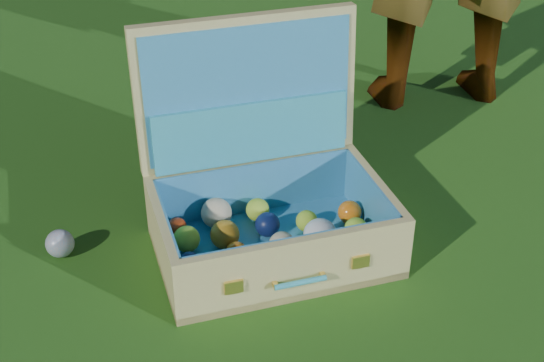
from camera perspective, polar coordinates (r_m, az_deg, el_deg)
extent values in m
plane|color=#215114|center=(2.01, 4.11, -4.67)|extent=(60.00, 60.00, 0.00)
sphere|color=teal|center=(2.02, -15.68, -4.55)|extent=(0.07, 0.07, 0.07)
cube|color=#CEBA6E|center=(1.96, 0.08, -5.28)|extent=(0.67, 0.53, 0.02)
cube|color=#CEBA6E|center=(1.78, 1.87, -6.73)|extent=(0.57, 0.17, 0.18)
cube|color=#CEBA6E|center=(2.07, -1.44, -0.62)|extent=(0.57, 0.17, 0.18)
cube|color=#CEBA6E|center=(1.87, -8.20, -4.91)|extent=(0.11, 0.34, 0.18)
cube|color=#CEBA6E|center=(2.01, 7.77, -2.03)|extent=(0.11, 0.34, 0.18)
cube|color=teal|center=(1.96, 0.08, -4.96)|extent=(0.61, 0.48, 0.01)
cube|color=teal|center=(1.78, 1.73, -6.20)|extent=(0.52, 0.15, 0.15)
cube|color=teal|center=(2.05, -1.34, -0.56)|extent=(0.52, 0.15, 0.15)
cube|color=teal|center=(1.87, -7.81, -4.57)|extent=(0.10, 0.34, 0.15)
cube|color=teal|center=(2.00, 7.44, -1.84)|extent=(0.10, 0.34, 0.15)
cube|color=#CEBA6E|center=(1.97, -1.90, 6.92)|extent=(0.58, 0.22, 0.39)
cube|color=teal|center=(1.95, -1.74, 6.72)|extent=(0.53, 0.17, 0.35)
cube|color=teal|center=(1.98, -1.56, 3.70)|extent=(0.51, 0.17, 0.16)
cube|color=#F2C659|center=(1.73, -2.89, -7.98)|extent=(0.04, 0.02, 0.03)
cube|color=#F2C659|center=(1.82, 6.69, -6.05)|extent=(0.04, 0.02, 0.03)
cylinder|color=teal|center=(1.77, 2.16, -7.65)|extent=(0.13, 0.05, 0.01)
cube|color=#F2C659|center=(1.76, 0.26, -7.86)|extent=(0.02, 0.02, 0.01)
cube|color=#F2C659|center=(1.79, 3.85, -7.13)|extent=(0.02, 0.02, 0.01)
sphere|color=silver|center=(1.78, -5.59, -7.33)|extent=(0.09, 0.09, 0.09)
sphere|color=#BA320E|center=(1.82, -2.22, -7.39)|extent=(0.04, 0.04, 0.04)
sphere|color=#B5D634|center=(1.84, 1.26, -6.47)|extent=(0.06, 0.06, 0.06)
sphere|color=orange|center=(1.88, 4.16, -5.63)|extent=(0.06, 0.06, 0.06)
sphere|color=#B87C18|center=(1.91, 7.67, -5.18)|extent=(0.06, 0.06, 0.06)
sphere|color=#0E1A47|center=(1.86, -6.25, -6.14)|extent=(0.06, 0.06, 0.06)
sphere|color=orange|center=(1.89, -2.71, -5.35)|extent=(0.05, 0.05, 0.05)
sphere|color=beige|center=(1.90, 0.76, -4.81)|extent=(0.07, 0.07, 0.07)
sphere|color=silver|center=(1.92, 3.63, -4.07)|extent=(0.09, 0.09, 0.09)
sphere|color=#B5D634|center=(1.97, 6.34, -3.66)|extent=(0.06, 0.06, 0.06)
sphere|color=#B5D634|center=(1.93, -6.45, -4.36)|extent=(0.07, 0.07, 0.07)
sphere|color=#B87C18|center=(1.93, -3.57, -4.05)|extent=(0.08, 0.08, 0.08)
sphere|color=#0E1A47|center=(1.97, -0.34, -3.29)|extent=(0.07, 0.07, 0.07)
sphere|color=#B5D634|center=(2.00, 2.63, -3.02)|extent=(0.06, 0.06, 0.06)
sphere|color=orange|center=(2.03, 5.86, -2.35)|extent=(0.06, 0.06, 0.06)
sphere|color=#BA320E|center=(1.99, -7.17, -3.45)|extent=(0.05, 0.05, 0.05)
sphere|color=beige|center=(2.01, -4.21, -2.42)|extent=(0.08, 0.08, 0.08)
sphere|color=#B5D634|center=(2.03, -1.09, -2.18)|extent=(0.06, 0.06, 0.06)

